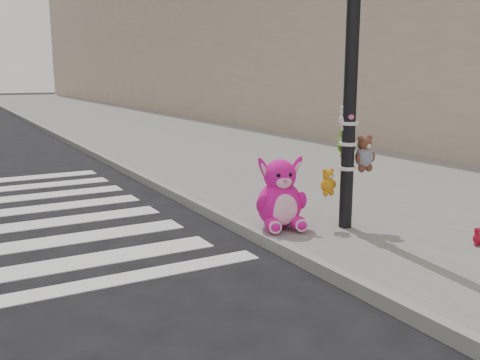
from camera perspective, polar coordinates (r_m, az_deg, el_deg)
ground at (r=4.14m, az=-1.04°, el=-17.98°), size 120.00×120.00×0.00m
sidewalk_near at (r=14.92m, az=-2.29°, el=3.71°), size 7.00×80.00×0.14m
curb_edge at (r=13.73m, az=-15.25°, el=2.66°), size 0.12×80.00×0.15m
bld_near at (r=26.37m, az=-1.56°, el=17.71°), size 5.00×60.00×10.00m
signal_pole at (r=6.63m, az=11.79°, el=8.83°), size 0.69×0.50×4.00m
pink_bunny at (r=6.62m, az=4.32°, el=-1.98°), size 0.71×0.78×0.91m
red_teddy at (r=6.54m, az=24.01°, el=-5.52°), size 0.15×0.11×0.21m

